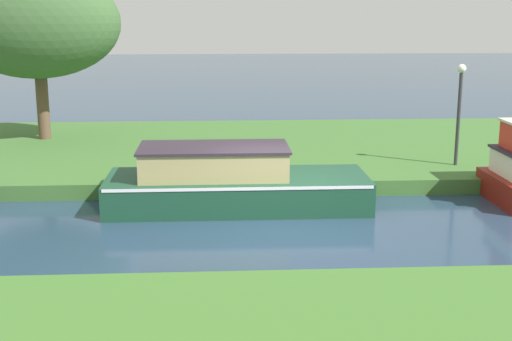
{
  "coord_description": "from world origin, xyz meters",
  "views": [
    {
      "loc": [
        -1.41,
        -14.85,
        4.65
      ],
      "look_at": [
        -0.47,
        1.2,
        0.9
      ],
      "focal_mm": 48.61,
      "sensor_mm": 36.0,
      "label": 1
    }
  ],
  "objects_px": {
    "willow_tree_left": "(34,23)",
    "lamp_post": "(460,102)",
    "forest_narrowboat": "(231,183)",
    "mooring_post_near": "(226,161)"
  },
  "relations": [
    {
      "from": "willow_tree_left",
      "to": "lamp_post",
      "type": "xyz_separation_m",
      "value": [
        12.46,
        -4.46,
        -2.03
      ]
    },
    {
      "from": "forest_narrowboat",
      "to": "lamp_post",
      "type": "xyz_separation_m",
      "value": [
        6.34,
        2.52,
        1.56
      ]
    },
    {
      "from": "willow_tree_left",
      "to": "mooring_post_near",
      "type": "bearing_deg",
      "value": -42.04
    },
    {
      "from": "forest_narrowboat",
      "to": "mooring_post_near",
      "type": "distance_m",
      "value": 1.58
    },
    {
      "from": "willow_tree_left",
      "to": "forest_narrowboat",
      "type": "bearing_deg",
      "value": -48.78
    },
    {
      "from": "lamp_post",
      "to": "mooring_post_near",
      "type": "bearing_deg",
      "value": -171.55
    },
    {
      "from": "willow_tree_left",
      "to": "lamp_post",
      "type": "bearing_deg",
      "value": -19.69
    },
    {
      "from": "mooring_post_near",
      "to": "lamp_post",
      "type": "bearing_deg",
      "value": 8.45
    },
    {
      "from": "mooring_post_near",
      "to": "forest_narrowboat",
      "type": "bearing_deg",
      "value": -86.08
    },
    {
      "from": "forest_narrowboat",
      "to": "lamp_post",
      "type": "height_order",
      "value": "lamp_post"
    }
  ]
}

